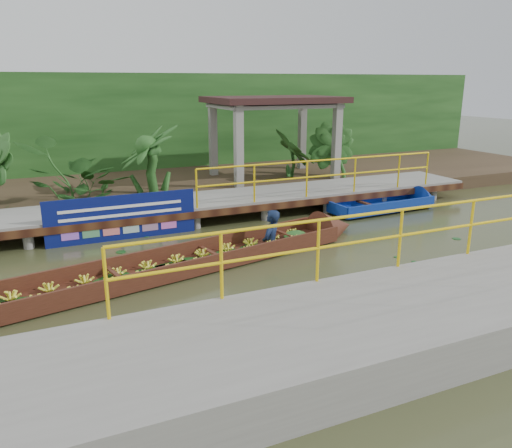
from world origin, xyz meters
name	(u,v)px	position (x,y,z in m)	size (l,w,h in m)	color
ground	(276,254)	(0.00, 0.00, 0.00)	(80.00, 80.00, 0.00)	#31351A
land_strip	(182,184)	(0.00, 7.50, 0.23)	(30.00, 8.00, 0.45)	#36281B
far_dock	(223,201)	(0.02, 3.43, 0.48)	(16.00, 2.06, 1.66)	slate
near_dock	(455,310)	(1.00, -4.20, 0.30)	(18.00, 2.40, 1.73)	slate
pavilion	(274,108)	(3.00, 6.30, 2.82)	(4.40, 3.00, 3.00)	slate
foliage_backdrop	(162,127)	(0.00, 10.00, 2.00)	(30.00, 0.80, 4.00)	#173F14
vendor_boat	(180,261)	(-2.21, -0.09, 0.21)	(10.33, 3.13, 2.09)	#34180E
moored_blue_boat	(404,203)	(5.42, 2.21, 0.16)	(3.80, 1.19, 0.89)	navy
blue_banner	(123,217)	(-2.89, 2.48, 0.56)	(3.55, 0.04, 1.11)	navy
tropical_plants	(143,166)	(-1.75, 5.30, 1.31)	(14.37, 1.37, 1.72)	#173F14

